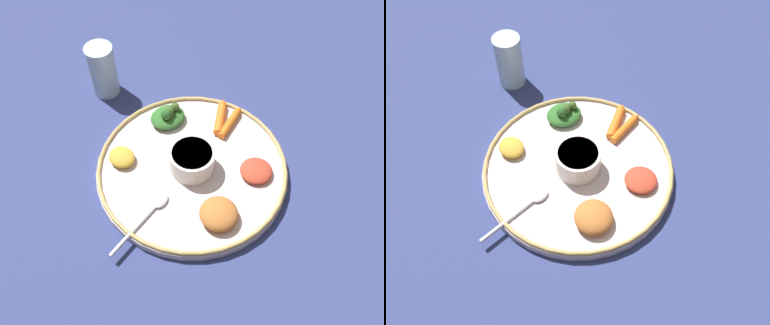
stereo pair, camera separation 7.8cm
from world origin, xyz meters
TOP-DOWN VIEW (x-y plane):
  - ground_plane at (0.00, 0.00)m, footprint 2.40×2.40m
  - platter at (0.00, 0.00)m, footprint 0.36×0.36m
  - platter_rim at (0.00, 0.00)m, footprint 0.35×0.35m
  - center_bowl at (0.00, 0.00)m, footprint 0.08×0.08m
  - spoon at (0.08, 0.09)m, footprint 0.11×0.12m
  - greens_pile at (0.04, -0.12)m, footprint 0.09×0.09m
  - carrot_near_spoon at (-0.09, -0.10)m, footprint 0.06×0.08m
  - carrot_outer at (-0.07, -0.11)m, footprint 0.04×0.09m
  - mound_berbere_red at (-0.12, 0.03)m, footprint 0.07×0.07m
  - mound_lentil_yellow at (0.13, -0.03)m, footprint 0.07×0.07m
  - mound_chickpea at (-0.04, 0.11)m, footprint 0.09×0.09m
  - drinking_glass at (0.17, -0.23)m, footprint 0.06×0.06m

SIDE VIEW (x-z plane):
  - ground_plane at x=0.00m, z-range 0.00..0.00m
  - platter at x=0.00m, z-range 0.00..0.02m
  - platter_rim at x=0.00m, z-range 0.02..0.02m
  - spoon at x=0.08m, z-range 0.02..0.03m
  - carrot_near_spoon at x=-0.09m, z-range 0.02..0.03m
  - mound_berbere_red at x=-0.12m, z-range 0.02..0.04m
  - carrot_outer at x=-0.07m, z-range 0.02..0.04m
  - mound_lentil_yellow at x=0.13m, z-range 0.02..0.04m
  - greens_pile at x=0.04m, z-range 0.01..0.05m
  - mound_chickpea at x=-0.04m, z-range 0.02..0.05m
  - center_bowl at x=0.00m, z-range 0.02..0.07m
  - drinking_glass at x=0.17m, z-range -0.01..0.11m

